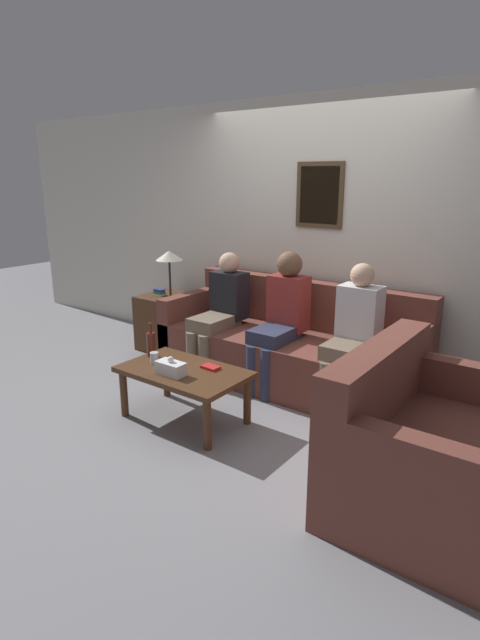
% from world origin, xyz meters
% --- Properties ---
extents(ground_plane, '(16.00, 16.00, 0.00)m').
position_xyz_m(ground_plane, '(0.00, 0.00, 0.00)').
color(ground_plane, gray).
extents(wall_back, '(9.00, 0.08, 2.60)m').
position_xyz_m(wall_back, '(0.00, 1.05, 1.30)').
color(wall_back, silver).
rests_on(wall_back, ground_plane).
extents(couch_main, '(2.43, 0.94, 0.92)m').
position_xyz_m(couch_main, '(0.00, 0.55, 0.32)').
color(couch_main, brown).
rests_on(couch_main, ground_plane).
extents(couch_side, '(0.94, 1.29, 0.92)m').
position_xyz_m(couch_side, '(1.59, -0.57, 0.32)').
color(couch_side, brown).
rests_on(couch_side, ground_plane).
extents(coffee_table, '(0.99, 0.60, 0.43)m').
position_xyz_m(coffee_table, '(-0.25, -0.63, 0.37)').
color(coffee_table, '#4C2D19').
rests_on(coffee_table, ground_plane).
extents(side_table_with_lamp, '(0.53, 0.53, 1.11)m').
position_xyz_m(side_table_with_lamp, '(-1.57, 0.53, 0.34)').
color(side_table_with_lamp, '#4C2D19').
rests_on(side_table_with_lamp, ground_plane).
extents(wine_bottle, '(0.07, 0.07, 0.29)m').
position_xyz_m(wine_bottle, '(-0.68, -0.56, 0.53)').
color(wine_bottle, '#562319').
rests_on(wine_bottle, coffee_table).
extents(drinking_glass, '(0.07, 0.07, 0.09)m').
position_xyz_m(drinking_glass, '(-0.54, -0.67, 0.47)').
color(drinking_glass, silver).
rests_on(drinking_glass, coffee_table).
extents(book_stack, '(0.15, 0.10, 0.02)m').
position_xyz_m(book_stack, '(-0.10, -0.49, 0.44)').
color(book_stack, red).
rests_on(book_stack, coffee_table).
extents(tissue_box, '(0.23, 0.12, 0.15)m').
position_xyz_m(tissue_box, '(-0.26, -0.76, 0.48)').
color(tissue_box, silver).
rests_on(tissue_box, coffee_table).
extents(person_left, '(0.34, 0.65, 1.17)m').
position_xyz_m(person_left, '(-0.68, 0.37, 0.64)').
color(person_left, '#756651').
rests_on(person_left, ground_plane).
extents(person_middle, '(0.34, 0.63, 1.23)m').
position_xyz_m(person_middle, '(-0.01, 0.39, 0.68)').
color(person_middle, '#2D334C').
rests_on(person_middle, ground_plane).
extents(person_right, '(0.34, 0.58, 1.20)m').
position_xyz_m(person_right, '(0.69, 0.38, 0.66)').
color(person_right, '#756651').
rests_on(person_right, ground_plane).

